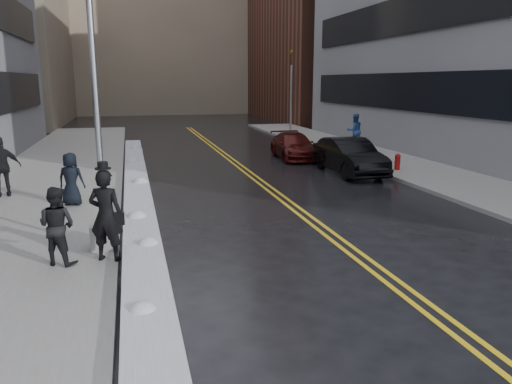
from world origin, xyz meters
TOP-DOWN VIEW (x-y plane):
  - ground at (0.00, 0.00)m, footprint 160.00×160.00m
  - sidewalk_west at (-5.75, 10.00)m, footprint 5.50×50.00m
  - sidewalk_east at (10.00, 10.00)m, footprint 4.00×50.00m
  - lane_line_left at (2.35, 10.00)m, footprint 0.12×50.00m
  - lane_line_right at (2.65, 10.00)m, footprint 0.12×50.00m
  - snow_ridge at (-2.45, 8.00)m, footprint 0.90×30.00m
  - building_far at (2.00, 60.00)m, footprint 36.00×16.00m
  - lamppost at (-3.30, 2.00)m, footprint 0.65×0.65m
  - fire_hydrant at (9.00, 10.00)m, footprint 0.26×0.26m
  - traffic_signal at (8.50, 24.00)m, footprint 0.16×0.20m
  - pedestrian_fedora at (-3.20, 1.10)m, footprint 0.87×0.72m
  - pedestrian_b at (-4.23, 1.12)m, footprint 1.04×0.97m
  - pedestrian_c at (-4.50, 6.66)m, footprint 0.95×0.75m
  - pedestrian_d at (-6.91, 8.53)m, footprint 1.30×0.77m
  - pedestrian_east at (10.43, 17.58)m, footprint 0.99×0.77m
  - car_black at (6.77, 10.27)m, footprint 1.72×4.84m
  - car_maroon at (5.86, 15.28)m, footprint 2.13×4.69m

SIDE VIEW (x-z plane):
  - ground at x=0.00m, z-range 0.00..0.00m
  - lane_line_left at x=2.35m, z-range 0.00..0.01m
  - lane_line_right at x=2.65m, z-range 0.00..0.01m
  - sidewalk_west at x=-5.75m, z-range 0.00..0.15m
  - sidewalk_east at x=10.00m, z-range 0.00..0.15m
  - snow_ridge at x=-2.45m, z-range 0.00..0.34m
  - fire_hydrant at x=9.00m, z-range 0.18..0.91m
  - car_maroon at x=5.86m, z-range 0.00..1.33m
  - car_black at x=6.77m, z-range 0.00..1.59m
  - pedestrian_c at x=-4.50m, z-range 0.15..1.85m
  - pedestrian_b at x=-4.23m, z-range 0.15..1.87m
  - pedestrian_east at x=10.43m, z-range 0.15..2.17m
  - pedestrian_fedora at x=-3.20m, z-range 0.15..2.21m
  - pedestrian_d at x=-6.91m, z-range 0.15..2.22m
  - lamppost at x=-3.30m, z-range -1.28..6.35m
  - traffic_signal at x=8.50m, z-range 0.40..6.40m
  - building_far at x=2.00m, z-range 0.00..22.00m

